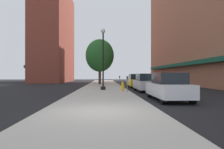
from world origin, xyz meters
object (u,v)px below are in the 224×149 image
lamppost (103,58)px  car_silver (146,83)px  tree_near (100,56)px  car_white (168,87)px  parking_meter_far (127,82)px  parking_meter_near (120,80)px  fire_hydrant (123,86)px  car_yellow (136,81)px

lamppost → car_silver: lamppost is taller
tree_near → car_white: tree_near is taller
car_silver → tree_near: bearing=112.5°
parking_meter_far → tree_near: 14.98m
parking_meter_near → car_white: size_ratio=0.30×
car_silver → lamppost: bearing=168.9°
fire_hydrant → car_white: (2.20, -5.83, 0.29)m
car_white → fire_hydrant: bearing=111.1°
parking_meter_near → tree_near: 7.47m
car_yellow → tree_near: bearing=124.7°
car_white → car_yellow: (0.00, 12.20, 0.00)m
parking_meter_near → car_white: car_white is taller
fire_hydrant → lamppost: bearing=139.4°
lamppost → car_yellow: 6.72m
fire_hydrant → tree_near: size_ratio=0.11×
parking_meter_near → car_silver: car_silver is taller
lamppost → car_silver: 4.72m
lamppost → parking_meter_near: (2.01, 5.43, -2.25)m
tree_near → car_yellow: bearing=-55.3°
lamppost → parking_meter_far: 4.16m
parking_meter_near → fire_hydrant: bearing=-92.1°
parking_meter_near → car_yellow: car_yellow is taller
fire_hydrant → car_yellow: car_yellow is taller
fire_hydrant → parking_meter_near: size_ratio=0.60×
lamppost → car_yellow: size_ratio=1.37×
car_yellow → parking_meter_far: bearing=-104.1°
lamppost → car_white: size_ratio=1.37×
lamppost → car_silver: (3.96, -0.94, -2.39)m
parking_meter_near → car_white: (1.95, -12.76, -0.14)m
fire_hydrant → car_silver: car_silver is taller
parking_meter_near → parking_meter_far: (0.00, -8.29, 0.00)m
car_white → car_yellow: same height
parking_meter_near → car_silver: 6.67m
fire_hydrant → parking_meter_far: 1.44m
fire_hydrant → car_white: car_white is taller
car_white → tree_near: bearing=104.0°
parking_meter_far → car_yellow: bearing=75.8°
lamppost → car_white: lamppost is taller
fire_hydrant → parking_meter_near: bearing=87.9°
car_silver → car_yellow: size_ratio=1.00×
tree_near → car_yellow: 8.83m
fire_hydrant → parking_meter_far: (0.25, -1.35, 0.43)m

